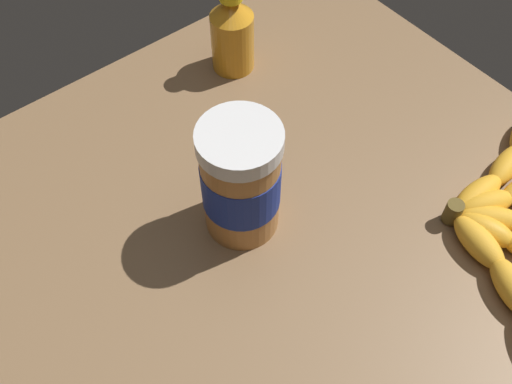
{
  "coord_description": "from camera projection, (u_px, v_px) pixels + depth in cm",
  "views": [
    {
      "loc": [
        22.16,
        26.91,
        58.68
      ],
      "look_at": [
        -2.2,
        -3.6,
        3.57
      ],
      "focal_mm": 41.18,
      "sensor_mm": 36.0,
      "label": 1
    }
  ],
  "objects": [
    {
      "name": "ground_plane",
      "position": [
        260.0,
        249.0,
        0.7
      ],
      "size": [
        84.8,
        73.19,
        4.56
      ],
      "primitive_type": "cube",
      "color": "brown"
    },
    {
      "name": "honey_bottle",
      "position": [
        232.0,
        32.0,
        0.8
      ],
      "size": [
        6.0,
        6.0,
        13.73
      ],
      "color": "orange",
      "rests_on": "ground_plane"
    },
    {
      "name": "peanut_butter_jar",
      "position": [
        244.0,
        179.0,
        0.63
      ],
      "size": [
        8.98,
        8.98,
        15.42
      ],
      "color": "#B27238",
      "rests_on": "ground_plane"
    }
  ]
}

